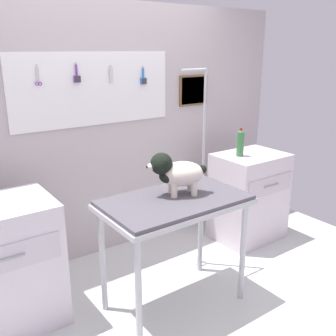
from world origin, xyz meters
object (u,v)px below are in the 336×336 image
dog (176,172)px  cabinet_right (249,197)px  grooming_arm (202,179)px  soda_bottle (240,143)px  grooming_table (175,210)px

dog → cabinet_right: (1.23, 0.40, -0.60)m
grooming_arm → cabinet_right: grooming_arm is taller
dog → soda_bottle: (1.09, 0.43, -0.02)m
cabinet_right → dog: bearing=-161.9°
dog → soda_bottle: 1.17m
grooming_arm → soda_bottle: grooming_arm is taller
grooming_table → soda_bottle: size_ratio=3.81×
grooming_arm → dog: 0.60m
dog → grooming_arm: bearing=29.5°
grooming_arm → soda_bottle: 0.66m
cabinet_right → soda_bottle: bearing=170.9°
grooming_table → cabinet_right: cabinet_right is taller
grooming_arm → dog: size_ratio=4.04×
grooming_arm → cabinet_right: bearing=9.7°
grooming_arm → grooming_table: bearing=-148.5°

